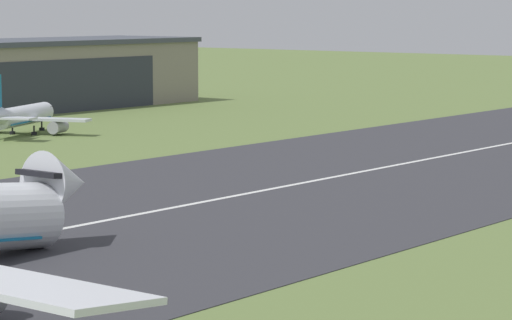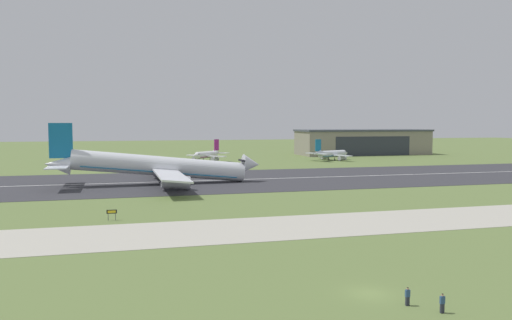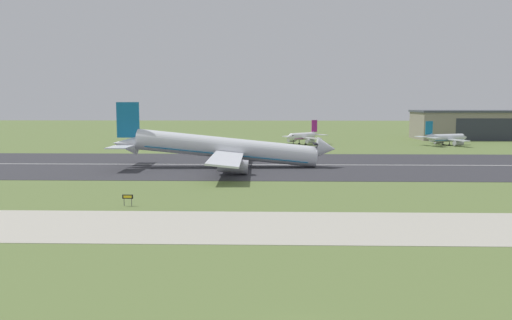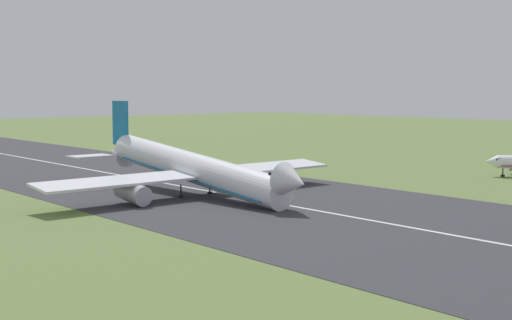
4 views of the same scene
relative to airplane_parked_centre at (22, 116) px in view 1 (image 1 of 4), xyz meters
name	(u,v)px [view 1 (image 1 of 4)]	position (x,y,z in m)	size (l,w,h in m)	color
hangar_building	(34,74)	(31.83, 33.73, 3.67)	(67.49, 23.31, 12.76)	gray
airplane_parked_centre	(22,116)	(0.00, 0.00, 0.00)	(21.44, 19.81, 9.25)	silver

